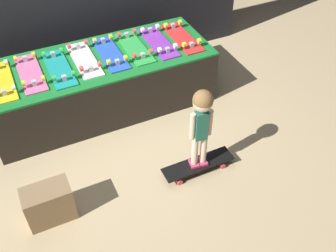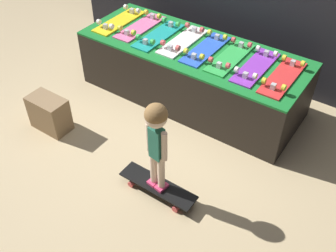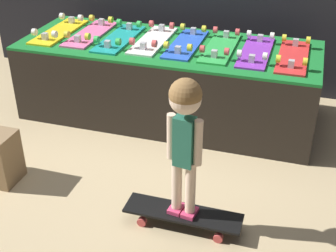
% 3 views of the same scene
% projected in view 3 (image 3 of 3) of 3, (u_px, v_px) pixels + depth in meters
% --- Properties ---
extents(ground_plane, '(16.00, 16.00, 0.00)m').
position_uv_depth(ground_plane, '(148.00, 146.00, 3.38)').
color(ground_plane, tan).
extents(display_rack, '(2.24, 0.85, 0.60)m').
position_uv_depth(display_rack, '(168.00, 81.00, 3.65)').
color(display_rack, black).
rests_on(display_rack, ground_plane).
extents(skateboard_yellow_on_rack, '(0.20, 0.65, 0.09)m').
position_uv_depth(skateboard_yellow_on_rack, '(59.00, 30.00, 3.73)').
color(skateboard_yellow_on_rack, yellow).
rests_on(skateboard_yellow_on_rack, display_rack).
extents(skateboard_pink_on_rack, '(0.20, 0.65, 0.09)m').
position_uv_depth(skateboard_pink_on_rack, '(90.00, 33.00, 3.68)').
color(skateboard_pink_on_rack, pink).
rests_on(skateboard_pink_on_rack, display_rack).
extents(skateboard_teal_on_rack, '(0.20, 0.65, 0.09)m').
position_uv_depth(skateboard_teal_on_rack, '(119.00, 37.00, 3.58)').
color(skateboard_teal_on_rack, teal).
rests_on(skateboard_teal_on_rack, display_rack).
extents(skateboard_white_on_rack, '(0.20, 0.65, 0.09)m').
position_uv_depth(skateboard_white_on_rack, '(153.00, 39.00, 3.55)').
color(skateboard_white_on_rack, white).
rests_on(skateboard_white_on_rack, display_rack).
extents(skateboard_blue_on_rack, '(0.20, 0.65, 0.09)m').
position_uv_depth(skateboard_blue_on_rack, '(186.00, 43.00, 3.48)').
color(skateboard_blue_on_rack, blue).
rests_on(skateboard_blue_on_rack, display_rack).
extents(skateboard_green_on_rack, '(0.20, 0.65, 0.09)m').
position_uv_depth(skateboard_green_on_rack, '(220.00, 46.00, 3.41)').
color(skateboard_green_on_rack, green).
rests_on(skateboard_green_on_rack, display_rack).
extents(skateboard_purple_on_rack, '(0.20, 0.65, 0.09)m').
position_uv_depth(skateboard_purple_on_rack, '(256.00, 51.00, 3.33)').
color(skateboard_purple_on_rack, purple).
rests_on(skateboard_purple_on_rack, display_rack).
extents(skateboard_red_on_rack, '(0.20, 0.65, 0.09)m').
position_uv_depth(skateboard_red_on_rack, '(293.00, 56.00, 3.25)').
color(skateboard_red_on_rack, red).
rests_on(skateboard_red_on_rack, display_rack).
extents(skateboard_on_floor, '(0.66, 0.18, 0.09)m').
position_uv_depth(skateboard_on_floor, '(183.00, 215.00, 2.62)').
color(skateboard_on_floor, black).
rests_on(skateboard_on_floor, ground_plane).
extents(child, '(0.19, 0.16, 0.81)m').
position_uv_depth(child, '(185.00, 124.00, 2.33)').
color(child, '#E03D6B').
rests_on(child, skateboard_on_floor).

